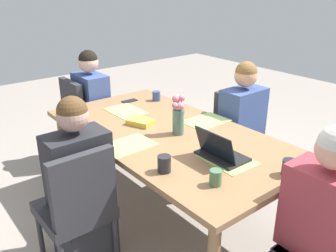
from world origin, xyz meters
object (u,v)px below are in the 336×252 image
Objects in this scene: chair_head_left_right_near at (335,243)px; coffee_mug_centre_right at (156,96)px; person_head_left_right_near at (318,239)px; chair_head_right_left_mid at (84,116)px; phone_black at (130,101)px; chair_near_left_far at (239,132)px; person_near_left_far at (241,133)px; laptop_head_left_right_near at (220,153)px; coffee_mug_near_left at (289,168)px; person_far_left_near at (81,192)px; coffee_mug_centre_left at (164,164)px; person_head_right_left_mid at (93,114)px; flower_vase at (178,116)px; dining_table at (168,140)px; coffee_mug_near_right at (216,178)px; chair_far_left_near at (78,204)px; book_red_cover at (140,122)px.

chair_head_left_right_near is 9.91× the size of coffee_mug_centre_right.
chair_head_right_left_mid is at bearing 2.07° from person_head_left_right_near.
phone_black is at bearing -4.16° from person_head_left_right_near.
chair_near_left_far is 0.75× the size of person_near_left_far.
coffee_mug_near_left is at bearing -157.67° from laptop_head_left_right_near.
chair_near_left_far is (0.05, -1.65, -0.03)m from person_far_left_near.
chair_near_left_far is at bearing -38.76° from person_near_left_far.
coffee_mug_near_left is 0.95× the size of coffee_mug_centre_left.
person_head_right_left_mid is 1.40m from flower_vase.
phone_black is (1.38, -0.19, -0.04)m from laptop_head_left_right_near.
person_far_left_near is at bearing 42.24° from phone_black.
person_far_left_near reaches higher than coffee_mug_centre_left.
laptop_head_left_right_near is (-0.56, 0.01, 0.11)m from dining_table.
person_near_left_far is 13.16× the size of coffee_mug_centre_right.
person_near_left_far is at bearing -147.41° from chair_head_right_left_mid.
person_far_left_near reaches higher than flower_vase.
dining_table is 2.33× the size of chair_near_left_far.
phone_black is (1.59, -0.45, -0.04)m from coffee_mug_near_right.
coffee_mug_centre_right is (-0.66, -0.47, 0.29)m from chair_head_right_left_mid.
chair_head_right_left_mid is 1.92m from laptop_head_left_right_near.
coffee_mug_near_right reaches higher than coffee_mug_centre_right.
laptop_head_left_right_near is 2.13× the size of phone_black.
chair_head_right_left_mid is at bearing 5.48° from coffee_mug_near_left.
coffee_mug_centre_left reaches higher than coffee_mug_near_right.
chair_head_left_right_near is 0.10m from person_head_left_right_near.
person_head_left_right_near is 3.88× the size of flower_vase.
person_head_left_right_near reaches higher than coffee_mug_near_left.
chair_far_left_near is at bearing 48.74° from coffee_mug_near_left.
person_near_left_far is (-0.02, -1.59, 0.00)m from person_far_left_near.
flower_vase is (0.03, -0.87, 0.39)m from chair_far_left_near.
coffee_mug_centre_right is at bearing -144.97° from chair_head_right_left_mid.
person_far_left_near is 12.70× the size of coffee_mug_near_right.
chair_head_right_left_mid is 2.92× the size of flower_vase.
laptop_head_left_right_near is (0.77, 0.12, 0.29)m from chair_head_left_right_near.
person_head_left_right_near is at bearing 51.24° from chair_head_left_right_near.
dining_table is 6.81× the size of flower_vase.
chair_head_right_left_mid is 9.91× the size of coffee_mug_centre_right.
person_head_right_left_mid is 1.56m from person_near_left_far.
coffee_mug_near_left is (-0.41, -0.17, 0.01)m from laptop_head_left_right_near.
flower_vase is 2.05× the size of phone_black.
flower_vase is (-0.02, 0.78, 0.37)m from person_near_left_far.
laptop_head_left_right_near is at bearing 178.79° from dining_table.
coffee_mug_near_left is 1.25m from book_red_cover.
chair_head_left_right_near is 9.05× the size of coffee_mug_near_left.
chair_near_left_far is at bearing -56.78° from laptop_head_left_right_near.
flower_vase is (1.20, -0.01, 0.37)m from person_head_left_right_near.
flower_vase is (-0.10, 0.84, 0.39)m from chair_near_left_far.
person_head_right_left_mid is at bearing -13.27° from coffee_mug_centre_left.
coffee_mug_centre_left is (0.87, 0.51, 0.30)m from chair_head_left_right_near.
book_red_cover is at bearing 76.04° from chair_near_left_far.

